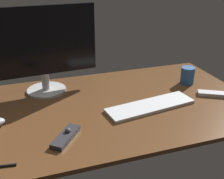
% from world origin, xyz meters
% --- Properties ---
extents(desk, '(1.40, 0.84, 0.02)m').
position_xyz_m(desk, '(0.00, 0.00, 0.01)').
color(desk, brown).
rests_on(desk, ground).
extents(monitor, '(0.57, 0.21, 0.46)m').
position_xyz_m(monitor, '(-0.32, 0.26, 0.27)').
color(monitor, silver).
rests_on(monitor, desk).
extents(keyboard, '(0.47, 0.19, 0.02)m').
position_xyz_m(keyboard, '(0.15, -0.09, 0.03)').
color(keyboard, silver).
rests_on(keyboard, desk).
extents(media_remote, '(0.14, 0.16, 0.04)m').
position_xyz_m(media_remote, '(-0.29, -0.23, 0.03)').
color(media_remote, '#2D2D33').
rests_on(media_remote, desk).
extents(tv_remote, '(0.18, 0.13, 0.02)m').
position_xyz_m(tv_remote, '(0.53, -0.08, 0.03)').
color(tv_remote, '#B7B7BC').
rests_on(tv_remote, desk).
extents(coffee_mug, '(0.08, 0.08, 0.10)m').
position_xyz_m(coffee_mug, '(0.48, 0.11, 0.07)').
color(coffee_mug, '#28518C').
rests_on(coffee_mug, desk).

